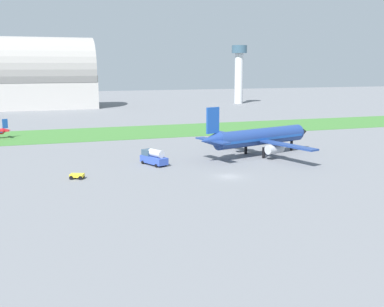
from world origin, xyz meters
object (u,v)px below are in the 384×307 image
airplane_midfield_jet (258,137)px  control_tower (239,69)px  baggage_cart_near_gate (77,176)px  fuel_truck_midfield (154,157)px

airplane_midfield_jet → control_tower: bearing=51.1°
airplane_midfield_jet → baggage_cart_near_gate: 41.92m
airplane_midfield_jet → control_tower: control_tower is taller
baggage_cart_near_gate → fuel_truck_midfield: (15.90, 7.33, 1.01)m
airplane_midfield_jet → baggage_cart_near_gate: bearing=176.8°
airplane_midfield_jet → control_tower: 147.03m
baggage_cart_near_gate → fuel_truck_midfield: 17.54m
baggage_cart_near_gate → control_tower: control_tower is taller
baggage_cart_near_gate → fuel_truck_midfield: bearing=-133.2°
airplane_midfield_jet → fuel_truck_midfield: size_ratio=4.61×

